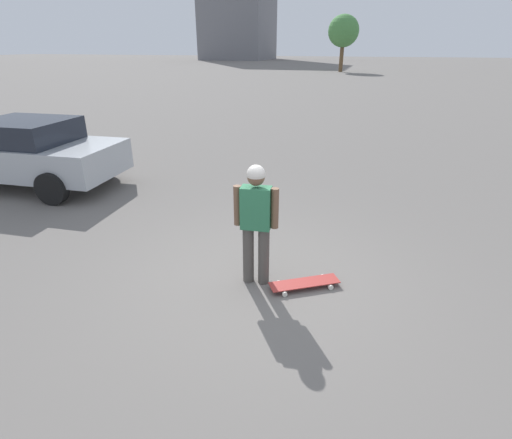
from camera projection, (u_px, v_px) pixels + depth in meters
name	position (u px, v px, depth m)	size (l,w,h in m)	color
ground_plane	(256.00, 281.00, 5.36)	(220.00, 220.00, 0.00)	slate
person	(256.00, 217.00, 4.98)	(0.57, 0.23, 1.61)	#4C4742
skateboard	(304.00, 283.00, 5.20)	(0.91, 0.68, 0.08)	#A5332D
car_parked_near	(27.00, 152.00, 8.71)	(4.20, 2.19, 1.46)	#ADB2B7
tree_distant	(343.00, 31.00, 44.40)	(3.42, 3.42, 6.00)	brown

